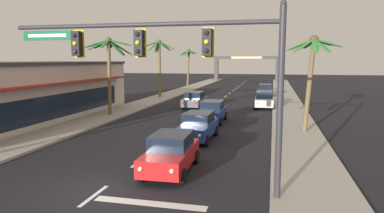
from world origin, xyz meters
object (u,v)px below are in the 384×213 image
at_px(storefront_strip_left, 11,93).
at_px(town_gateway_arch, 246,65).
at_px(palm_left_farthest, 189,59).
at_px(sedan_third_in_queue, 198,126).
at_px(palm_right_second, 312,61).
at_px(traffic_signal_mast, 182,58).
at_px(sedan_lead_at_stop_bar, 171,152).
at_px(sedan_parked_nearest_kerb, 264,100).
at_px(palm_left_third, 159,58).
at_px(palm_left_second, 109,55).
at_px(sedan_parked_mid_kerb, 265,90).
at_px(sedan_oncoming_far, 195,100).
at_px(sedan_fifth_in_queue, 212,111).

height_order(storefront_strip_left, town_gateway_arch, town_gateway_arch).
bearing_deg(palm_left_farthest, sedan_third_in_queue, -75.30).
distance_m(palm_left_farthest, palm_right_second, 37.64).
distance_m(traffic_signal_mast, sedan_lead_at_stop_bar, 4.80).
xyz_separation_m(sedan_parked_nearest_kerb, town_gateway_arch, (-5.35, 45.69, 2.97)).
bearing_deg(palm_left_farthest, palm_left_third, -90.57).
xyz_separation_m(palm_left_second, palm_right_second, (16.10, -3.62, -0.47)).
bearing_deg(sedan_parked_mid_kerb, sedan_oncoming_far, -117.73).
xyz_separation_m(sedan_oncoming_far, palm_left_second, (-5.99, -6.71, 4.44)).
relative_size(sedan_fifth_in_queue, sedan_parked_nearest_kerb, 0.99).
height_order(palm_left_farthest, storefront_strip_left, palm_left_farthest).
bearing_deg(palm_left_farthest, town_gateway_arch, 71.59).
bearing_deg(palm_left_farthest, sedan_fifth_in_queue, -72.87).
xyz_separation_m(sedan_parked_mid_kerb, palm_left_third, (-13.29, -4.37, 4.27)).
distance_m(sedan_parked_nearest_kerb, palm_left_farthest, 25.87).
xyz_separation_m(palm_left_third, palm_right_second, (16.70, -18.71, -0.30)).
relative_size(sedan_parked_mid_kerb, palm_left_farthest, 0.66).
xyz_separation_m(traffic_signal_mast, sedan_parked_mid_kerb, (2.15, 34.87, -4.08)).
distance_m(sedan_fifth_in_queue, sedan_oncoming_far, 8.05).
bearing_deg(sedan_third_in_queue, town_gateway_arch, 91.68).
bearing_deg(sedan_oncoming_far, palm_left_farthest, 105.35).
bearing_deg(palm_right_second, palm_left_farthest, 116.09).
height_order(sedan_fifth_in_queue, sedan_oncoming_far, same).
bearing_deg(sedan_parked_nearest_kerb, sedan_oncoming_far, -166.34).
bearing_deg(palm_right_second, traffic_signal_mast, -115.27).
bearing_deg(town_gateway_arch, sedan_parked_nearest_kerb, -83.33).
bearing_deg(palm_left_third, sedan_lead_at_stop_bar, -70.47).
height_order(sedan_third_in_queue, town_gateway_arch, town_gateway_arch).
xyz_separation_m(traffic_signal_mast, palm_left_second, (-10.53, 15.41, 0.36)).
relative_size(sedan_third_in_queue, palm_right_second, 0.70).
relative_size(sedan_lead_at_stop_bar, palm_left_farthest, 0.67).
xyz_separation_m(sedan_fifth_in_queue, town_gateway_arch, (-1.57, 54.80, 2.97)).
bearing_deg(town_gateway_arch, palm_right_second, -81.52).
xyz_separation_m(traffic_signal_mast, sedan_third_in_queue, (-1.25, 8.47, -4.08)).
height_order(palm_left_second, palm_left_third, palm_left_third).
height_order(sedan_lead_at_stop_bar, sedan_third_in_queue, same).
height_order(sedan_lead_at_stop_bar, sedan_parked_nearest_kerb, same).
bearing_deg(sedan_third_in_queue, traffic_signal_mast, -81.59).
distance_m(sedan_fifth_in_queue, town_gateway_arch, 54.90).
height_order(palm_left_farthest, town_gateway_arch, palm_left_farthest).
bearing_deg(sedan_lead_at_stop_bar, sedan_third_in_queue, 91.22).
height_order(palm_left_third, palm_right_second, palm_left_third).
bearing_deg(palm_left_second, palm_left_third, 92.30).
xyz_separation_m(sedan_third_in_queue, town_gateway_arch, (-1.79, 61.01, 2.97)).
height_order(sedan_oncoming_far, town_gateway_arch, town_gateway_arch).
distance_m(palm_left_third, town_gateway_arch, 39.84).
distance_m(sedan_third_in_queue, palm_left_second, 12.41).
bearing_deg(palm_left_second, sedan_lead_at_stop_bar, -54.42).
height_order(sedan_third_in_queue, storefront_strip_left, storefront_strip_left).
bearing_deg(sedan_parked_nearest_kerb, palm_left_third, 153.49).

